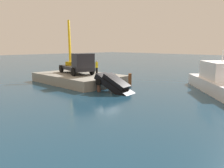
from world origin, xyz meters
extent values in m
plane|color=navy|center=(0.00, 0.00, 0.00)|extent=(200.00, 200.00, 0.00)
cube|color=gray|center=(-5.51, 0.00, 0.56)|extent=(11.48, 7.10, 1.13)
cube|color=black|center=(-6.19, 0.11, 1.85)|extent=(6.57, 3.74, 0.45)
cube|color=#26262C|center=(-4.02, -0.38, 2.94)|extent=(2.20, 2.67, 1.73)
cylinder|color=black|center=(-3.81, 0.83, 1.63)|extent=(1.04, 0.51, 1.00)
cylinder|color=black|center=(-4.35, -1.55, 1.63)|extent=(1.04, 0.51, 1.00)
cylinder|color=black|center=(-8.03, 1.78, 1.63)|extent=(1.04, 0.51, 1.00)
cylinder|color=black|center=(-8.57, -0.60, 1.63)|extent=(1.04, 0.51, 1.00)
cylinder|color=#E5B20C|center=(-9.98, 1.83, 5.48)|extent=(4.41, 3.07, 6.23)
cube|color=#E5B20C|center=(-8.00, 0.52, 2.33)|extent=(1.00, 1.00, 0.50)
cylinder|color=#4C4C19|center=(-11.97, 3.13, 4.81)|extent=(0.04, 0.04, 7.34)
cylinder|color=black|center=(-4.65, 2.37, 1.49)|extent=(0.28, 0.28, 0.72)
cylinder|color=yellow|center=(-4.65, 2.37, 2.21)|extent=(0.34, 0.34, 0.72)
sphere|color=tan|center=(-4.65, 2.37, 2.68)|extent=(0.21, 0.21, 0.21)
cube|color=black|center=(2.41, -1.11, 0.56)|extent=(4.76, 2.55, 2.75)
cube|color=black|center=(2.45, -1.10, 1.15)|extent=(2.81, 1.98, 1.62)
cylinder|color=black|center=(3.56, -0.01, -0.48)|extent=(0.89, 0.38, 0.86)
cylinder|color=black|center=(3.89, -1.72, -0.48)|extent=(0.89, 0.38, 0.86)
cylinder|color=black|center=(0.66, -0.55, 1.05)|extent=(0.89, 0.38, 0.86)
cylinder|color=black|center=(0.98, -2.26, 1.05)|extent=(0.89, 0.38, 0.86)
cube|color=white|center=(9.95, 6.79, 0.19)|extent=(10.59, 10.97, 2.12)
cube|color=white|center=(9.56, 7.21, 2.17)|extent=(5.41, 5.50, 1.84)
cylinder|color=white|center=(9.56, 7.21, 3.69)|extent=(0.10, 0.10, 1.20)
cylinder|color=silver|center=(6.82, 10.15, 1.75)|extent=(0.06, 0.06, 1.00)
cylinder|color=brown|center=(0.81, -2.08, 0.88)|extent=(0.36, 0.36, 1.76)
cylinder|color=brown|center=(1.16, -0.21, 0.87)|extent=(0.37, 0.37, 1.74)
cylinder|color=brown|center=(1.08, 2.51, 0.78)|extent=(0.38, 0.38, 1.55)
camera|label=1|loc=(18.82, -17.89, 4.78)|focal=37.53mm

